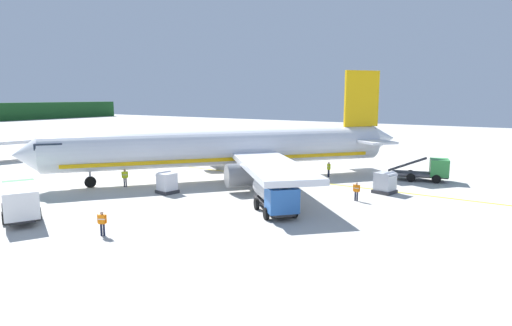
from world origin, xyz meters
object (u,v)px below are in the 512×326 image
airliner_foreground (230,148)px  cargo_container_near (167,183)px  crew_marshaller (356,190)px  crew_supervisor (125,176)px  service_truck_catering (20,199)px  crew_loader_left (329,168)px  cargo_container_mid (385,183)px  service_truck_baggage (274,195)px  crew_loader_right (102,222)px  service_truck_fuel (430,170)px

airliner_foreground → cargo_container_near: airliner_foreground is taller
crew_marshaller → crew_supervisor: (-7.06, 21.30, 0.10)m
service_truck_catering → crew_loader_left: service_truck_catering is taller
cargo_container_mid → service_truck_baggage: bearing=154.9°
crew_marshaller → crew_loader_left: size_ratio=0.96×
cargo_container_mid → crew_loader_right: cargo_container_mid is taller
crew_marshaller → crew_loader_left: (8.89, 6.44, 0.05)m
service_truck_catering → service_truck_baggage: bearing=-51.3°
cargo_container_mid → crew_marshaller: (-4.40, 1.17, -0.01)m
service_truck_baggage → crew_loader_left: 16.02m
cargo_container_near → cargo_container_mid: bearing=-56.8°
service_truck_baggage → crew_loader_left: (15.85, 2.30, -0.39)m
cargo_container_near → crew_marshaller: bearing=-66.9°
service_truck_fuel → cargo_container_near: size_ratio=3.10×
service_truck_catering → crew_supervisor: size_ratio=3.71×
cargo_container_near → crew_loader_right: 12.36m
service_truck_baggage → crew_supervisor: size_ratio=3.35×
airliner_foreground → cargo_container_mid: bearing=-81.1°
airliner_foreground → crew_loader_right: 20.40m
cargo_container_near → service_truck_fuel: bearing=-44.9°
crew_loader_left → crew_supervisor: 21.80m
service_truck_fuel → cargo_container_mid: bearing=164.4°
service_truck_fuel → crew_supervisor: 31.65m
crew_loader_left → crew_loader_right: 27.09m
service_truck_baggage → cargo_container_mid: service_truck_baggage is taller
cargo_container_mid → service_truck_catering: bearing=139.2°
cargo_container_near → crew_loader_right: (-11.14, -5.35, -0.00)m
crew_loader_left → service_truck_baggage: bearing=-171.8°
airliner_foreground → crew_loader_left: (7.02, -8.46, -2.38)m
cargo_container_mid → crew_loader_left: size_ratio=1.25×
crew_loader_right → service_truck_catering: bearing=95.6°
crew_loader_left → crew_marshaller: bearing=-144.1°
crew_loader_right → crew_loader_left: bearing=-8.6°
crew_supervisor → airliner_foreground: bearing=-35.6°
airliner_foreground → service_truck_baggage: (-8.84, -10.76, -1.99)m
service_truck_baggage → crew_marshaller: bearing=-30.8°
service_truck_baggage → crew_loader_left: service_truck_baggage is taller
airliner_foreground → crew_supervisor: 11.23m
service_truck_catering → crew_supervisor: bearing=12.2°
service_truck_catering → cargo_container_mid: (23.10, -19.95, -0.49)m
service_truck_fuel → cargo_container_near: 27.37m
crew_marshaller → crew_supervisor: 22.44m
cargo_container_near → crew_loader_left: cargo_container_near is taller
service_truck_baggage → crew_supervisor: 17.16m
airliner_foreground → service_truck_baggage: airliner_foreground is taller
service_truck_fuel → cargo_container_near: bearing=135.1°
cargo_container_mid → crew_supervisor: cargo_container_mid is taller
service_truck_fuel → service_truck_catering: size_ratio=0.94×
service_truck_baggage → service_truck_catering: service_truck_catering is taller
cargo_container_near → crew_loader_left: size_ratio=1.18×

